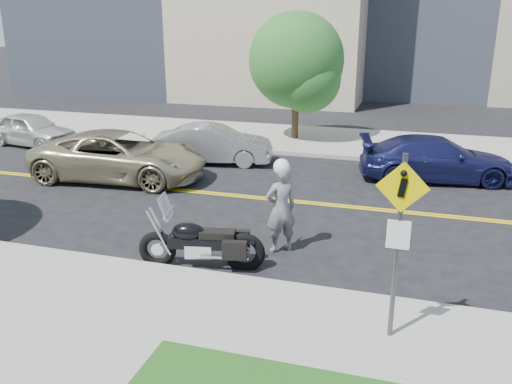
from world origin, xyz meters
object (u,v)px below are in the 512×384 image
at_px(parked_car_blue, 436,159).
at_px(parked_car_white, 31,129).
at_px(motorcycle, 201,232).
at_px(motorcyclist, 281,206).
at_px(parked_car_silver, 213,144).
at_px(suv, 120,156).
at_px(pedestrian_sign, 399,231).

bearing_deg(parked_car_blue, parked_car_white, 78.29).
bearing_deg(motorcycle, parked_car_blue, 47.72).
xyz_separation_m(motorcyclist, parked_car_silver, (-4.14, 6.58, -0.38)).
bearing_deg(parked_car_silver, motorcycle, -171.75).
bearing_deg(suv, parked_car_blue, -78.06).
relative_size(suv, parked_car_blue, 1.15).
bearing_deg(motorcycle, parked_car_white, 130.89).
distance_m(pedestrian_sign, motorcycle, 4.45).
height_order(pedestrian_sign, parked_car_silver, pedestrian_sign).
distance_m(motorcyclist, parked_car_white, 13.93).
bearing_deg(motorcyclist, pedestrian_sign, 91.29).
relative_size(pedestrian_sign, suv, 0.55).
bearing_deg(motorcycle, motorcyclist, 31.21).
relative_size(parked_car_white, parked_car_blue, 0.81).
height_order(motorcyclist, parked_car_blue, motorcyclist).
height_order(motorcyclist, parked_car_silver, motorcyclist).
xyz_separation_m(motorcyclist, parked_car_blue, (3.36, 6.69, -0.37)).
bearing_deg(parked_car_silver, pedestrian_sign, -156.14).
relative_size(motorcyclist, parked_car_silver, 0.52).
bearing_deg(motorcycle, parked_car_silver, 97.92).
bearing_deg(parked_car_blue, pedestrian_sign, 164.64).
height_order(motorcycle, suv, motorcycle).
distance_m(pedestrian_sign, parked_car_silver, 11.74).
relative_size(motorcycle, parked_car_white, 0.66).
bearing_deg(motorcyclist, parked_car_white, -69.54).
bearing_deg(motorcycle, pedestrian_sign, -35.04).
bearing_deg(parked_car_white, suv, -108.33).
relative_size(suv, parked_car_silver, 1.34).
xyz_separation_m(motorcycle, suv, (-4.89, 5.13, -0.02)).
bearing_deg(suv, motorcycle, -140.75).
xyz_separation_m(motorcyclist, suv, (-6.26, 3.86, -0.30)).
bearing_deg(parked_car_blue, motorcycle, 138.57).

